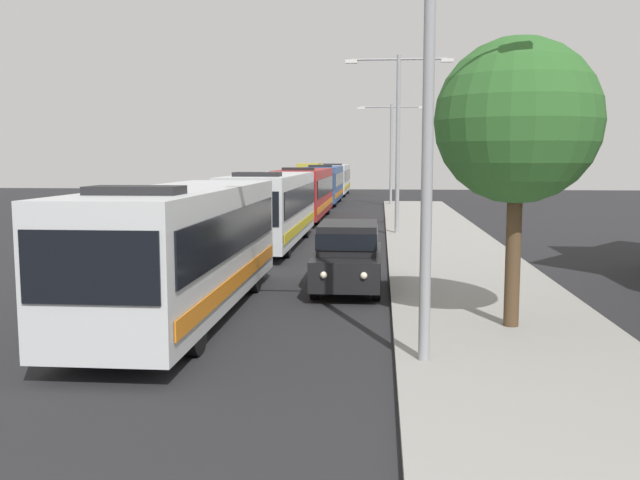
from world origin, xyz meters
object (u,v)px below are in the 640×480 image
Objects in this scene: white_suv at (348,253)px; streetlamp_far at (391,143)px; box_truck_oncoming at (309,176)px; bus_second_in_line at (272,206)px; bus_lead at (185,245)px; bus_fourth_in_line at (324,183)px; roadside_tree at (517,122)px; bus_rear at (335,178)px; streetlamp_near at (429,83)px; streetlamp_mid at (398,127)px; bus_middle at (305,192)px.

streetlamp_far is (1.70, 35.19, 3.85)m from white_suv.
bus_second_in_line is at bearing -86.04° from box_truck_oncoming.
bus_lead is 39.33m from streetlamp_far.
roadside_tree reaches higher than bus_fourth_in_line.
bus_lead is 54.33m from bus_rear.
streetlamp_near is at bearing -90.00° from streetlamp_far.
box_truck_oncoming is 65.30m from streetlamp_near.
streetlamp_far is (0.00, 42.56, -0.13)m from streetlamp_near.
bus_fourth_in_line is 6.47m from streetlamp_far.
bus_lead is 0.92× the size of bus_rear.
roadside_tree reaches higher than white_suv.
bus_fourth_in_line is 42.21m from roadside_tree.
streetlamp_far reaches higher than bus_lead.
white_suv is 57.69m from box_truck_oncoming.
bus_lead and bus_rear have the same top height.
bus_lead is 1.28× the size of streetlamp_mid.
box_truck_oncoming is at bearing 96.97° from white_suv.
roadside_tree is (2.02, -18.57, -0.74)m from streetlamp_mid.
box_truck_oncoming is at bearing 111.51° from streetlamp_far.
bus_middle is 14.01m from bus_fourth_in_line.
streetlamp_near is at bearing -77.01° from white_suv.
bus_fourth_in_line is at bearing 90.00° from bus_second_in_line.
bus_fourth_in_line reaches higher than box_truck_oncoming.
streetlamp_far is at bearing 82.08° from bus_lead.
bus_rear is at bearing 97.63° from roadside_tree.
white_suv is at bearing -85.83° from bus_rear.
white_suv is 14.63m from streetlamp_mid.
streetlamp_mid reaches higher than streetlamp_near.
streetlamp_near reaches higher than bus_middle.
bus_second_in_line reaches higher than box_truck_oncoming.
roadside_tree is (7.42, -14.21, 2.79)m from bus_second_in_line.
bus_second_in_line is at bearing -141.09° from streetlamp_mid.
bus_middle is (0.00, 13.24, 0.00)m from bus_second_in_line.
streetlamp_far is (5.40, 38.82, 3.19)m from bus_lead.
bus_middle reaches higher than white_suv.
roadside_tree reaches higher than bus_middle.
streetlamp_far is at bearing 66.48° from bus_middle.
bus_fourth_in_line is at bearing -80.83° from box_truck_oncoming.
white_suv is 6.88m from roadside_tree.
bus_rear is (0.00, 54.33, 0.00)m from bus_lead.
bus_second_in_line and bus_middle have the same top height.
streetlamp_near reaches higher than bus_rear.
bus_rear is (0.00, 13.89, 0.00)m from bus_fourth_in_line.
bus_second_in_line is 1.48× the size of streetlamp_far.
box_truck_oncoming is (-3.30, 47.71, 0.02)m from bus_second_in_line.
bus_rear reaches higher than white_suv.
white_suv is at bearing 128.63° from roadside_tree.
bus_middle is at bearing -113.52° from streetlamp_far.
white_suv is 8.54m from streetlamp_near.
roadside_tree reaches higher than bus_rear.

